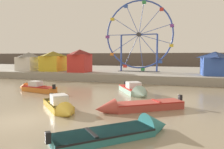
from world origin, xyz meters
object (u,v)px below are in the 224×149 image
object	(u,v)px
motorboat_faded_red	(134,106)
motorboat_orange_hull	(34,88)
ferris_wheel_blue_frame	(139,36)
motorboat_seafoam	(135,90)
motorboat_mustard_yellow	(60,106)
carnival_booth_yellow_awning	(53,61)
carnival_booth_white_ticket	(29,61)
carnival_booth_red_striped	(80,60)
motorboat_teal_painted	(129,130)
carnival_booth_blue_tent	(215,63)

from	to	relation	value
motorboat_faded_red	motorboat_orange_hull	xyz separation A→B (m)	(-11.34, 4.41, 0.07)
ferris_wheel_blue_frame	motorboat_seafoam	bearing A→B (deg)	-79.33
motorboat_faded_red	motorboat_mustard_yellow	bearing A→B (deg)	-15.76
motorboat_faded_red	carnival_booth_yellow_awning	bearing A→B (deg)	-80.84
carnival_booth_white_ticket	carnival_booth_yellow_awning	bearing A→B (deg)	7.33
motorboat_mustard_yellow	carnival_booth_red_striped	distance (m)	20.37
motorboat_faded_red	motorboat_seafoam	bearing A→B (deg)	-113.68
motorboat_seafoam	motorboat_orange_hull	xyz separation A→B (m)	(-9.99, -1.60, 0.00)
ferris_wheel_blue_frame	motorboat_teal_painted	bearing A→B (deg)	-79.05
carnival_booth_yellow_awning	motorboat_mustard_yellow	bearing A→B (deg)	-57.16
motorboat_mustard_yellow	motorboat_orange_hull	xyz separation A→B (m)	(-6.85, 6.09, 0.05)
carnival_booth_red_striped	carnival_booth_blue_tent	distance (m)	19.16
ferris_wheel_blue_frame	carnival_booth_red_striped	world-z (taller)	ferris_wheel_blue_frame
motorboat_seafoam	motorboat_orange_hull	distance (m)	10.12
carnival_booth_red_striped	carnival_booth_white_ticket	bearing A→B (deg)	178.43
motorboat_mustard_yellow	carnival_booth_red_striped	bearing A→B (deg)	157.30
motorboat_mustard_yellow	carnival_booth_yellow_awning	size ratio (longest dim) A/B	1.06
carnival_booth_yellow_awning	motorboat_faded_red	bearing A→B (deg)	-46.48
motorboat_seafoam	motorboat_teal_painted	distance (m)	10.62
motorboat_faded_red	carnival_booth_yellow_awning	distance (m)	25.17
motorboat_teal_painted	carnival_booth_red_striped	xyz separation A→B (m)	(-13.29, 21.26, 2.67)
motorboat_orange_hull	carnival_booth_yellow_awning	world-z (taller)	carnival_booth_yellow_awning
motorboat_mustard_yellow	carnival_booth_blue_tent	world-z (taller)	carnival_booth_blue_tent
carnival_booth_white_ticket	carnival_booth_blue_tent	bearing A→B (deg)	-0.79
motorboat_seafoam	motorboat_teal_painted	bearing A→B (deg)	-19.69
motorboat_orange_hull	carnival_booth_white_ticket	xyz separation A→B (m)	(-10.87, 12.47, 2.31)
motorboat_teal_painted	carnival_booth_blue_tent	xyz separation A→B (m)	(5.86, 21.74, 2.45)
carnival_booth_blue_tent	motorboat_seafoam	bearing A→B (deg)	-128.67
carnival_booth_white_ticket	carnival_booth_blue_tent	size ratio (longest dim) A/B	0.93
motorboat_teal_painted	carnival_booth_yellow_awning	xyz separation A→B (m)	(-18.60, 21.97, 2.54)
motorboat_orange_hull	motorboat_teal_painted	bearing A→B (deg)	154.39
motorboat_seafoam	motorboat_teal_painted	world-z (taller)	motorboat_seafoam
motorboat_faded_red	carnival_booth_yellow_awning	xyz separation A→B (m)	(-17.85, 17.57, 2.46)
motorboat_seafoam	carnival_booth_blue_tent	world-z (taller)	carnival_booth_blue_tent
motorboat_teal_painted	carnival_booth_white_ticket	distance (m)	31.40
motorboat_faded_red	carnival_booth_red_striped	size ratio (longest dim) A/B	1.59
motorboat_faded_red	ferris_wheel_blue_frame	world-z (taller)	ferris_wheel_blue_frame
motorboat_teal_painted	carnival_booth_white_ticket	bearing A→B (deg)	91.99
carnival_booth_yellow_awning	carnival_booth_red_striped	xyz separation A→B (m)	(5.30, -0.72, 0.13)
motorboat_seafoam	ferris_wheel_blue_frame	xyz separation A→B (m)	(-2.81, 14.93, 6.37)
motorboat_mustard_yellow	carnival_booth_yellow_awning	world-z (taller)	carnival_booth_yellow_awning
motorboat_mustard_yellow	carnival_booth_blue_tent	xyz separation A→B (m)	(11.10, 19.02, 2.34)
carnival_booth_red_striped	motorboat_teal_painted	bearing A→B (deg)	-59.40
motorboat_faded_red	motorboat_orange_hull	world-z (taller)	motorboat_orange_hull
motorboat_mustard_yellow	carnival_booth_white_ticket	bearing A→B (deg)	177.48
motorboat_mustard_yellow	carnival_booth_red_striped	size ratio (longest dim) A/B	1.19
motorboat_mustard_yellow	motorboat_orange_hull	distance (m)	9.17
motorboat_mustard_yellow	motorboat_seafoam	world-z (taller)	motorboat_seafoam
motorboat_orange_hull	ferris_wheel_blue_frame	size ratio (longest dim) A/B	0.45
motorboat_faded_red	motorboat_teal_painted	world-z (taller)	motorboat_teal_painted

